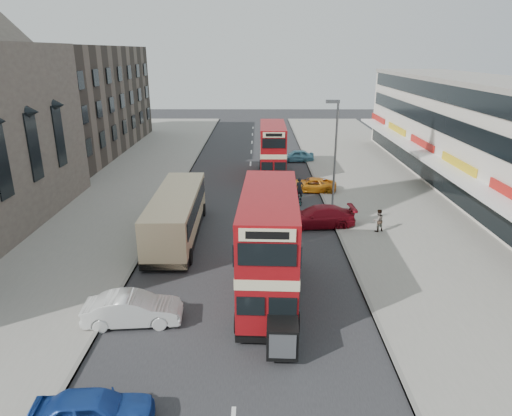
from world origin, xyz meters
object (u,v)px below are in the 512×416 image
(car_right_b, at_px, (311,185))
(street_lamp, at_px, (335,146))
(car_left_front, at_px, (133,309))
(pedestrian_near, at_px, (378,220))
(car_right_a, at_px, (318,217))
(bus_main, at_px, (269,247))
(car_left_near, at_px, (93,411))
(coach, at_px, (177,214))
(bus_second, at_px, (273,150))
(cyclist, at_px, (299,195))
(car_right_c, at_px, (296,156))

(car_right_b, bearing_deg, street_lamp, 24.09)
(car_left_front, relative_size, pedestrian_near, 2.76)
(car_right_a, distance_m, pedestrian_near, 3.99)
(bus_main, bearing_deg, car_left_near, 57.08)
(car_right_a, height_order, pedestrian_near, pedestrian_near)
(car_left_front, bearing_deg, coach, -6.58)
(pedestrian_near, bearing_deg, car_left_front, 17.97)
(street_lamp, xyz_separation_m, bus_second, (-4.31, 9.45, -2.30))
(coach, xyz_separation_m, car_right_a, (9.32, 1.93, -0.90))
(car_right_a, xyz_separation_m, car_right_b, (0.45, 8.20, -0.14))
(street_lamp, bearing_deg, car_right_a, -110.46)
(bus_main, bearing_deg, cyclist, -98.36)
(pedestrian_near, distance_m, cyclist, 7.71)
(bus_second, height_order, pedestrian_near, bus_second)
(bus_second, height_order, car_left_front, bus_second)
(coach, height_order, car_left_near, coach)
(street_lamp, relative_size, cyclist, 3.86)
(car_right_c, bearing_deg, bus_second, -29.62)
(bus_second, height_order, car_right_c, bus_second)
(street_lamp, relative_size, car_right_c, 2.15)
(bus_second, distance_m, coach, 17.01)
(coach, bearing_deg, street_lamp, 28.61)
(street_lamp, distance_m, car_left_front, 19.96)
(car_left_near, distance_m, cyclist, 24.07)
(car_right_a, distance_m, car_right_b, 8.22)
(coach, distance_m, car_left_front, 9.85)
(coach, xyz_separation_m, car_right_b, (9.78, 10.13, -1.04))
(car_left_front, bearing_deg, bus_main, -74.31)
(bus_second, height_order, cyclist, bus_second)
(car_left_near, relative_size, cyclist, 1.82)
(car_left_near, bearing_deg, cyclist, -25.29)
(car_left_front, bearing_deg, cyclist, -32.53)
(bus_main, relative_size, cyclist, 4.49)
(car_left_front, height_order, car_right_c, car_left_front)
(pedestrian_near, bearing_deg, car_left_near, 31.15)
(car_left_near, distance_m, car_left_front, 5.88)
(coach, relative_size, car_right_a, 2.08)
(street_lamp, bearing_deg, bus_second, 114.49)
(bus_second, bearing_deg, coach, 67.49)
(car_left_front, distance_m, pedestrian_near, 17.06)
(bus_second, relative_size, car_right_c, 2.27)
(car_right_a, distance_m, cyclist, 4.99)
(car_left_near, xyz_separation_m, car_right_a, (9.35, 17.61, 0.07))
(bus_second, relative_size, car_right_b, 2.03)
(cyclist, bearing_deg, street_lamp, -22.68)
(car_right_b, relative_size, pedestrian_near, 2.75)
(car_right_c, bearing_deg, street_lamp, 2.42)
(coach, distance_m, car_right_c, 23.26)
(car_right_b, bearing_deg, car_right_a, 4.81)
(bus_second, xyz_separation_m, car_right_c, (2.77, 5.62, -1.85))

